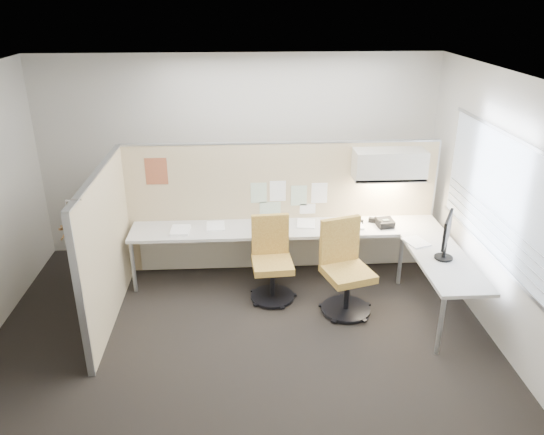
{
  "coord_description": "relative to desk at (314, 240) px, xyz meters",
  "views": [
    {
      "loc": [
        0.04,
        -4.93,
        3.52
      ],
      "look_at": [
        0.38,
        0.8,
        1.07
      ],
      "focal_mm": 35.0,
      "sensor_mm": 36.0,
      "label": 1
    }
  ],
  "objects": [
    {
      "name": "paper_stack_1",
      "position": [
        -1.25,
        0.22,
        0.14
      ],
      "size": [
        0.24,
        0.31,
        0.02
      ],
      "primitive_type": "cube",
      "rotation": [
        0.0,
        0.0,
        0.05
      ],
      "color": "white",
      "rests_on": "desk"
    },
    {
      "name": "wall_right",
      "position": [
        1.82,
        -1.13,
        0.8
      ],
      "size": [
        0.02,
        4.5,
        2.8
      ],
      "primitive_type": "cube",
      "color": "beige",
      "rests_on": "ground"
    },
    {
      "name": "paper_stack_2",
      "position": [
        -0.66,
        0.13,
        0.14
      ],
      "size": [
        0.24,
        0.31,
        0.03
      ],
      "primitive_type": "cube",
      "rotation": [
        0.0,
        0.0,
        0.03
      ],
      "color": "white",
      "rests_on": "desk"
    },
    {
      "name": "desk",
      "position": [
        0.0,
        0.0,
        0.0
      ],
      "size": [
        4.0,
        2.07,
        0.73
      ],
      "color": "beige",
      "rests_on": "floor"
    },
    {
      "name": "paper_stack_4",
      "position": [
        0.54,
        0.15,
        0.14
      ],
      "size": [
        0.23,
        0.3,
        0.03
      ],
      "primitive_type": "cube",
      "rotation": [
        0.0,
        0.0,
        -0.01
      ],
      "color": "white",
      "rests_on": "desk"
    },
    {
      "name": "window_pane",
      "position": [
        1.79,
        -1.13,
        0.95
      ],
      "size": [
        0.01,
        2.8,
        1.3
      ],
      "primitive_type": "cube",
      "color": "#97A1B0",
      "rests_on": "wall_right"
    },
    {
      "name": "paper_stack_3",
      "position": [
        -0.07,
        0.23,
        0.14
      ],
      "size": [
        0.27,
        0.33,
        0.02
      ],
      "primitive_type": "cube",
      "rotation": [
        0.0,
        0.0,
        -0.14
      ],
      "color": "white",
      "rests_on": "desk"
    },
    {
      "name": "paper_stack_5",
      "position": [
        1.19,
        -0.4,
        0.14
      ],
      "size": [
        0.31,
        0.36,
        0.02
      ],
      "primitive_type": "cube",
      "rotation": [
        0.0,
        0.0,
        0.32
      ],
      "color": "white",
      "rests_on": "desk"
    },
    {
      "name": "wall_back",
      "position": [
        -0.93,
        1.12,
        0.8
      ],
      "size": [
        5.5,
        0.02,
        2.8
      ],
      "primitive_type": "cube",
      "color": "beige",
      "rests_on": "ground"
    },
    {
      "name": "paper_stack_0",
      "position": [
        -1.69,
        0.09,
        0.14
      ],
      "size": [
        0.24,
        0.31,
        0.03
      ],
      "primitive_type": "cube",
      "rotation": [
        0.0,
        0.0,
        -0.03
      ],
      "color": "white",
      "rests_on": "desk"
    },
    {
      "name": "partition_back",
      "position": [
        -0.38,
        0.47,
        0.27
      ],
      "size": [
        4.1,
        0.06,
        1.75
      ],
      "primitive_type": "cube",
      "color": "#CFBA8F",
      "rests_on": "floor"
    },
    {
      "name": "tape_dispenser",
      "position": [
        0.81,
        0.24,
        0.16
      ],
      "size": [
        0.12,
        0.1,
        0.06
      ],
      "primitive_type": "cube",
      "rotation": [
        0.0,
        0.0,
        -0.43
      ],
      "color": "black",
      "rests_on": "desk"
    },
    {
      "name": "chair_right",
      "position": [
        0.28,
        -0.65,
        -0.09
      ],
      "size": [
        0.64,
        0.66,
        1.1
      ],
      "rotation": [
        0.0,
        0.0,
        0.29
      ],
      "color": "black",
      "rests_on": "floor"
    },
    {
      "name": "monitor",
      "position": [
        1.37,
        -0.83,
        0.43
      ],
      "size": [
        0.26,
        0.45,
        0.53
      ],
      "rotation": [
        0.0,
        0.0,
        1.08
      ],
      "color": "black",
      "rests_on": "desk"
    },
    {
      "name": "wall_front",
      "position": [
        -0.93,
        -3.38,
        0.8
      ],
      "size": [
        5.5,
        0.02,
        2.8
      ],
      "primitive_type": "cube",
      "color": "beige",
      "rests_on": "ground"
    },
    {
      "name": "coat_hook",
      "position": [
        -2.51,
        -1.46,
        0.81
      ],
      "size": [
        0.18,
        0.46,
        1.37
      ],
      "color": "silver",
      "rests_on": "partition_left"
    },
    {
      "name": "floor",
      "position": [
        -0.93,
        -1.13,
        -0.61
      ],
      "size": [
        5.5,
        4.5,
        0.01
      ],
      "primitive_type": "cube",
      "color": "black",
      "rests_on": "ground"
    },
    {
      "name": "poster",
      "position": [
        -1.98,
        0.44,
        0.82
      ],
      "size": [
        0.28,
        0.0,
        0.35
      ],
      "primitive_type": "cube",
      "color": "#E0521C",
      "rests_on": "partition_back"
    },
    {
      "name": "task_light_strip",
      "position": [
        0.97,
        0.26,
        0.7
      ],
      "size": [
        0.6,
        0.06,
        0.02
      ],
      "primitive_type": "cube",
      "color": "#FFEABF",
      "rests_on": "overhead_bin"
    },
    {
      "name": "pinned_papers",
      "position": [
        -0.3,
        0.44,
        0.43
      ],
      "size": [
        1.01,
        0.0,
        0.47
      ],
      "color": "#8CBF8C",
      "rests_on": "partition_back"
    },
    {
      "name": "ceiling",
      "position": [
        -0.93,
        -1.13,
        2.2
      ],
      "size": [
        5.5,
        4.5,
        0.01
      ],
      "primitive_type": "cube",
      "color": "white",
      "rests_on": "wall_back"
    },
    {
      "name": "stapler",
      "position": [
        0.61,
        0.22,
        0.15
      ],
      "size": [
        0.14,
        0.09,
        0.05
      ],
      "primitive_type": "cube",
      "rotation": [
        0.0,
        0.0,
        -0.42
      ],
      "color": "black",
      "rests_on": "desk"
    },
    {
      "name": "chair_left",
      "position": [
        -0.55,
        -0.31,
        -0.12
      ],
      "size": [
        0.54,
        0.54,
        1.02
      ],
      "rotation": [
        0.0,
        0.0,
        0.07
      ],
      "color": "black",
      "rests_on": "floor"
    },
    {
      "name": "phone",
      "position": [
        0.93,
        0.09,
        0.18
      ],
      "size": [
        0.24,
        0.22,
        0.12
      ],
      "rotation": [
        0.0,
        0.0,
        0.16
      ],
      "color": "black",
      "rests_on": "desk"
    },
    {
      "name": "partition_left",
      "position": [
        -2.43,
        -0.63,
        0.27
      ],
      "size": [
        0.06,
        2.2,
        1.75
      ],
      "primitive_type": "cube",
      "color": "#CFBA8F",
      "rests_on": "floor"
    },
    {
      "name": "overhead_bin",
      "position": [
        0.97,
        0.26,
        0.91
      ],
      "size": [
        0.9,
        0.36,
        0.38
      ],
      "primitive_type": "cube",
      "color": "beige",
      "rests_on": "partition_back"
    }
  ]
}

